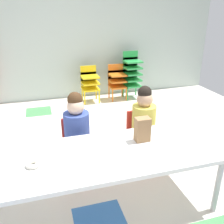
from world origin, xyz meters
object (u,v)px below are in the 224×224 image
at_px(craft_table, 106,158).
at_px(seated_child_near_camera, 77,127).
at_px(seated_child_middle_seat, 143,118).
at_px(kid_chair_green_stack, 132,72).
at_px(donut_powdered_on_plate, 33,164).
at_px(kid_chair_orange_stack, 117,79).
at_px(paper_plate_near_edge, 33,166).
at_px(kid_chair_yellow_stack, 90,82).
at_px(paper_plate_center_table, 78,162).
at_px(paper_bag_brown, 142,129).

xyz_separation_m(craft_table, seated_child_near_camera, (-0.15, 0.60, 0.03)).
bearing_deg(seated_child_middle_seat, kid_chair_green_stack, 72.46).
bearing_deg(donut_powdered_on_plate, kid_chair_green_stack, 56.88).
bearing_deg(seated_child_near_camera, kid_chair_green_stack, 57.09).
bearing_deg(kid_chair_green_stack, kid_chair_orange_stack, -179.85).
distance_m(kid_chair_green_stack, paper_plate_near_edge, 3.41).
distance_m(kid_chair_green_stack, donut_powdered_on_plate, 3.42).
bearing_deg(kid_chair_yellow_stack, kid_chair_orange_stack, 0.00).
height_order(paper_plate_center_table, donut_powdered_on_plate, donut_powdered_on_plate).
xyz_separation_m(seated_child_near_camera, paper_bag_brown, (0.51, -0.48, 0.13)).
distance_m(seated_child_middle_seat, kid_chair_green_stack, 2.34).
relative_size(kid_chair_green_stack, paper_plate_center_table, 5.11).
relative_size(seated_child_middle_seat, paper_plate_center_table, 5.10).
height_order(seated_child_middle_seat, paper_plate_near_edge, seated_child_middle_seat).
relative_size(paper_bag_brown, paper_plate_near_edge, 1.22).
height_order(seated_child_near_camera, paper_bag_brown, seated_child_near_camera).
bearing_deg(kid_chair_orange_stack, kid_chair_yellow_stack, 180.00).
bearing_deg(paper_plate_near_edge, kid_chair_orange_stack, 61.35).
height_order(seated_child_middle_seat, donut_powdered_on_plate, seated_child_middle_seat).
relative_size(kid_chair_green_stack, paper_bag_brown, 4.18).
xyz_separation_m(paper_plate_near_edge, paper_plate_center_table, (0.33, -0.04, 0.00)).
distance_m(seated_child_middle_seat, kid_chair_yellow_stack, 2.24).
bearing_deg(craft_table, paper_plate_center_table, -162.46).
bearing_deg(paper_bag_brown, kid_chair_orange_stack, 77.03).
distance_m(seated_child_near_camera, seated_child_middle_seat, 0.74).
height_order(craft_table, kid_chair_yellow_stack, kid_chair_yellow_stack).
xyz_separation_m(paper_bag_brown, paper_plate_center_table, (-0.61, -0.19, -0.11)).
bearing_deg(paper_bag_brown, craft_table, -163.03).
bearing_deg(kid_chair_green_stack, paper_plate_near_edge, -123.12).
bearing_deg(kid_chair_green_stack, paper_bag_brown, -108.90).
xyz_separation_m(kid_chair_orange_stack, paper_plate_near_edge, (-1.56, -2.86, 0.18)).
xyz_separation_m(seated_child_near_camera, paper_plate_near_edge, (-0.42, -0.63, 0.02)).
bearing_deg(kid_chair_yellow_stack, seated_child_middle_seat, -86.25).
bearing_deg(paper_bag_brown, paper_plate_center_table, -162.80).
bearing_deg(paper_plate_center_table, seated_child_middle_seat, 38.87).
bearing_deg(craft_table, kid_chair_yellow_stack, 81.05).
distance_m(craft_table, kid_chair_yellow_stack, 2.86).
bearing_deg(seated_child_middle_seat, kid_chair_orange_stack, 79.81).
xyz_separation_m(kid_chair_orange_stack, kid_chair_green_stack, (0.30, 0.00, 0.12)).
bearing_deg(kid_chair_yellow_stack, paper_plate_center_table, -103.33).
height_order(kid_chair_green_stack, donut_powdered_on_plate, kid_chair_green_stack).
bearing_deg(paper_bag_brown, paper_plate_near_edge, -171.13).
relative_size(paper_bag_brown, paper_plate_center_table, 1.22).
distance_m(paper_bag_brown, paper_plate_near_edge, 0.95).
bearing_deg(kid_chair_green_stack, craft_table, -114.64).
bearing_deg(paper_plate_center_table, kid_chair_orange_stack, 66.95).
relative_size(seated_child_near_camera, kid_chair_orange_stack, 1.35).
relative_size(paper_plate_near_edge, donut_powdered_on_plate, 1.54).
relative_size(seated_child_middle_seat, kid_chair_green_stack, 1.00).
bearing_deg(craft_table, seated_child_near_camera, 103.94).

